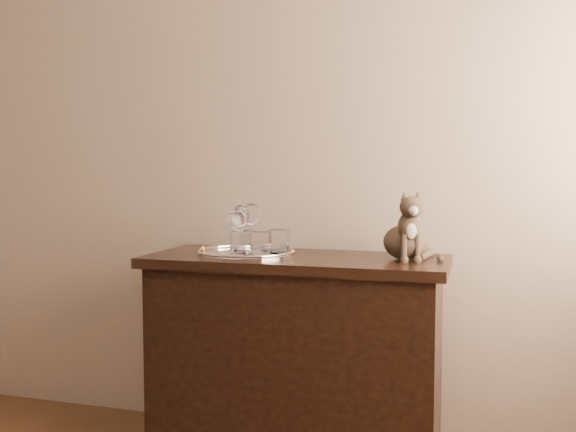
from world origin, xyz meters
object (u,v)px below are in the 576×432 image
Objects in this scene: wine_glass_b at (252,227)px; tumbler_b at (241,244)px; wine_glass_d at (240,228)px; cat at (406,225)px; wine_glass_a at (235,230)px; tumbler_c at (279,241)px; tray at (247,253)px; sideboard at (296,360)px; tumbler_a at (261,244)px.

wine_glass_b reaches higher than tumbler_b.
wine_glass_d is (-0.02, -0.07, -0.00)m from wine_glass_b.
cat is at bearing 1.93° from wine_glass_d.
wine_glass_a reaches higher than tumbler_c.
tray is at bearing -29.39° from wine_glass_d.
tumbler_c is (0.20, -0.02, -0.04)m from wine_glass_a.
tray is at bearing -170.74° from tumbler_c.
tumbler_c is at bearing 168.06° from sideboard.
tray is 4.27× the size of tumbler_a.
wine_glass_a reaches higher than sideboard.
wine_glass_b is at bearing 154.06° from tumbler_c.
cat is (0.55, 0.11, 0.08)m from tumbler_a.
cat is at bearing 11.62° from tumbler_a.
tray is 1.50× the size of cat.
tumbler_a is 0.94× the size of tumbler_b.
tumbler_b is at bearing 176.85° from cat.
cat is (0.64, 0.04, 0.13)m from tray.
sideboard is at bearing -11.94° from tumbler_c.
tray is 0.12m from tumbler_a.
tumbler_a is 0.57m from cat.
tumbler_b is (0.09, -0.15, -0.04)m from wine_glass_a.
sideboard is 6.06× the size of wine_glass_b.
tumbler_c is at bearing 165.24° from cat.
sideboard is at bearing 31.56° from tumbler_b.
wine_glass_a is (-0.07, 0.04, 0.09)m from tray.
wine_glass_d is at bearing 112.39° from tumbler_b.
wine_glass_d is at bearing 176.53° from sideboard.
tray is 4.20× the size of tumbler_c.
wine_glass_b is at bearing 41.46° from wine_glass_a.
sideboard is 6.92× the size of wine_glass_a.
wine_glass_b is 1.03× the size of wine_glass_d.
wine_glass_a is 0.90× the size of wine_glass_d.
wine_glass_a is 1.82× the size of tumbler_c.
sideboard is at bearing 31.80° from tumbler_a.
wine_glass_d is 0.16m from tumbler_a.
sideboard is 0.53m from tumbler_b.
wine_glass_b reaches higher than tumbler_c.
tumbler_a is at bearing -36.76° from wine_glass_d.
cat is at bearing 4.99° from sideboard.
tumbler_a is at bearing -36.20° from wine_glass_a.
cat reaches higher than wine_glass_b.
cat reaches higher than tumbler_a.
wine_glass_d reaches higher than tray.
tumbler_c is (0.14, -0.07, -0.05)m from wine_glass_b.
tumbler_b is (-0.19, -0.12, 0.48)m from sideboard.
wine_glass_b is 0.08m from wine_glass_d.
wine_glass_a is 0.20m from tumbler_c.
wine_glass_d is (-0.04, 0.02, 0.10)m from tray.
sideboard is at bearing 1.37° from tray.
wine_glass_a is at bearing 162.98° from cat.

